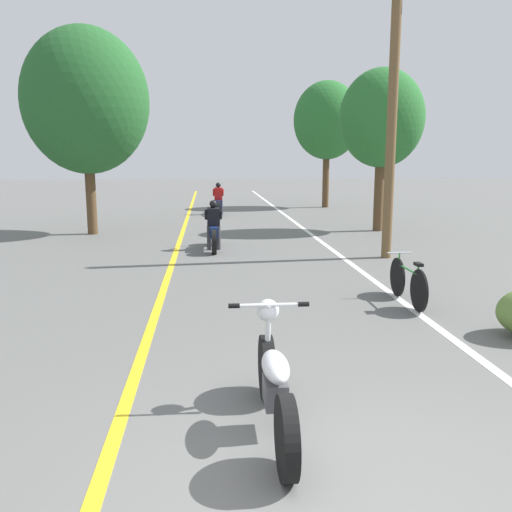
# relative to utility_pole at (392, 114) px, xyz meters

# --- Properties ---
(ground_plane) EXTENTS (120.00, 120.00, 0.00)m
(ground_plane) POSITION_rel_utility_pole_xyz_m (-3.58, -9.52, -3.49)
(ground_plane) COLOR #60605E
(lane_stripe_center) EXTENTS (0.14, 48.00, 0.01)m
(lane_stripe_center) POSITION_rel_utility_pole_xyz_m (-5.28, 3.57, -3.49)
(lane_stripe_center) COLOR yellow
(lane_stripe_center) RESTS_ON ground
(lane_stripe_edge) EXTENTS (0.14, 48.00, 0.01)m
(lane_stripe_edge) POSITION_rel_utility_pole_xyz_m (-1.08, 3.57, -3.49)
(lane_stripe_edge) COLOR white
(lane_stripe_edge) RESTS_ON ground
(utility_pole) EXTENTS (1.10, 0.24, 6.80)m
(utility_pole) POSITION_rel_utility_pole_xyz_m (0.00, 0.00, 0.00)
(utility_pole) COLOR brown
(utility_pole) RESTS_ON ground
(roadside_tree_right_near) EXTENTS (2.81, 2.52, 5.35)m
(roadside_tree_right_near) POSITION_rel_utility_pole_xyz_m (1.33, 4.92, 0.22)
(roadside_tree_right_near) COLOR #513A23
(roadside_tree_right_near) RESTS_ON ground
(roadside_tree_right_far) EXTENTS (3.28, 2.95, 6.14)m
(roadside_tree_right_far) POSITION_rel_utility_pole_xyz_m (1.45, 13.79, 0.74)
(roadside_tree_right_far) COLOR #513A23
(roadside_tree_right_far) RESTS_ON ground
(roadside_tree_left) EXTENTS (3.94, 3.54, 6.47)m
(roadside_tree_left) POSITION_rel_utility_pole_xyz_m (-8.17, 4.95, 0.70)
(roadside_tree_left) COLOR #513A23
(roadside_tree_left) RESTS_ON ground
(motorcycle_foreground) EXTENTS (0.79, 2.10, 1.08)m
(motorcycle_foreground) POSITION_rel_utility_pole_xyz_m (-3.84, -8.38, -3.04)
(motorcycle_foreground) COLOR black
(motorcycle_foreground) RESTS_ON ground
(motorcycle_rider_lead) EXTENTS (0.50, 2.12, 1.34)m
(motorcycle_rider_lead) POSITION_rel_utility_pole_xyz_m (-4.27, 1.60, -2.98)
(motorcycle_rider_lead) COLOR black
(motorcycle_rider_lead) RESTS_ON ground
(motorcycle_rider_far) EXTENTS (0.50, 2.14, 1.39)m
(motorcycle_rider_far) POSITION_rel_utility_pole_xyz_m (-3.96, 10.75, -2.97)
(motorcycle_rider_far) COLOR black
(motorcycle_rider_far) RESTS_ON ground
(bicycle_parked) EXTENTS (0.44, 1.71, 0.81)m
(bicycle_parked) POSITION_rel_utility_pole_xyz_m (-1.04, -4.25, -3.11)
(bicycle_parked) COLOR black
(bicycle_parked) RESTS_ON ground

